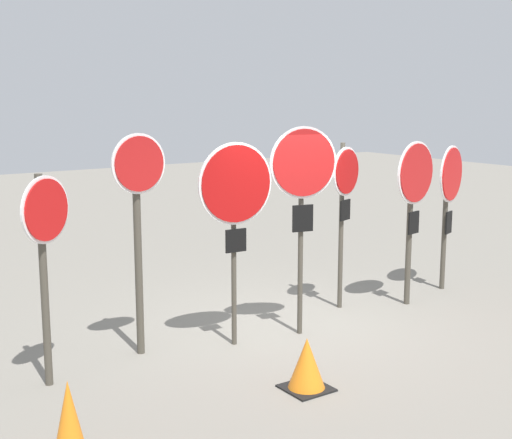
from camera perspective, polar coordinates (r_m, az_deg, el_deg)
The scene contains 10 objects.
ground_plane at distance 9.31m, azimuth 3.00°, elevation -8.63°, with size 40.00×40.00×0.00m, color gray.
stop_sign_0 at distance 7.42m, azimuth -16.52°, elevation -1.56°, with size 0.59×0.38×2.20m.
stop_sign_1 at distance 8.08m, azimuth -9.38°, elevation 1.06°, with size 0.67×0.17×2.55m.
stop_sign_2 at distance 8.25m, azimuth -1.64°, elevation 1.80°, with size 0.96×0.14×2.43m.
stop_sign_3 at distance 8.63m, azimuth 3.78°, elevation 3.07°, with size 0.86×0.23×2.60m.
stop_sign_4 at distance 9.84m, azimuth 7.11°, elevation 2.25°, with size 0.64×0.25×2.32m.
stop_sign_5 at distance 10.17m, azimuth 12.53°, elevation 2.22°, with size 0.86×0.22×2.33m.
stop_sign_6 at distance 11.13m, azimuth 15.24°, elevation 2.37°, with size 0.81×0.33×2.21m.
traffic_cone_0 at distance 7.41m, azimuth 4.08°, elevation -11.47°, with size 0.46×0.46×0.55m.
traffic_cone_1 at distance 6.25m, azimuth -14.73°, elevation -15.32°, with size 0.35×0.35×0.69m.
Camera 1 is at (-5.37, -6.99, 2.99)m, focal length 50.00 mm.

